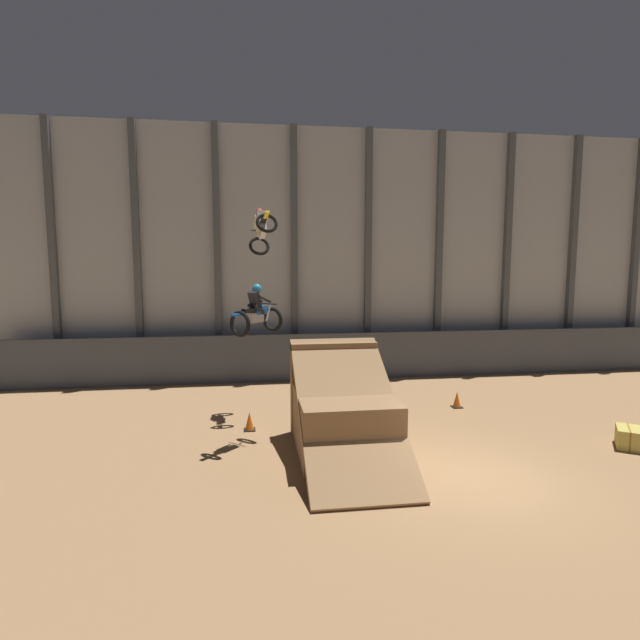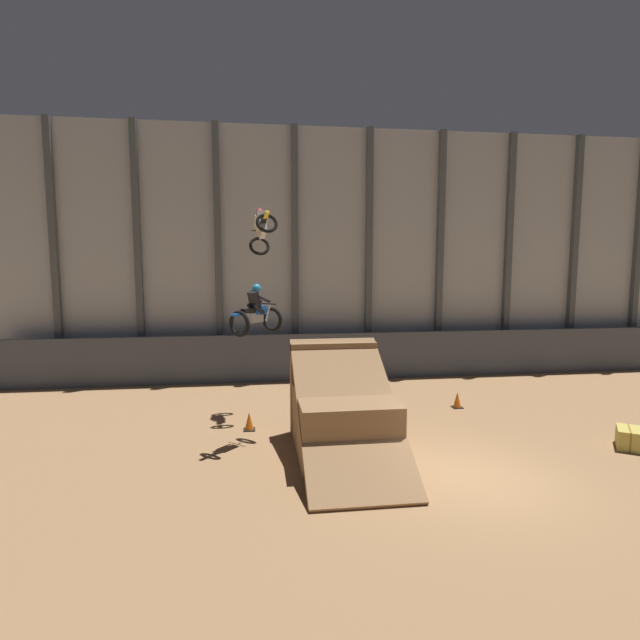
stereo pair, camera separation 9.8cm
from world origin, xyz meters
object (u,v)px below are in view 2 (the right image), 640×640
(rider_bike_left_air, at_px, (256,314))
(hay_bale_trackside, at_px, (629,438))
(traffic_cone_near_ramp, at_px, (249,421))
(traffic_cone_arena_edge, at_px, (457,400))
(dirt_ramp, at_px, (341,414))
(rider_bike_right_air, at_px, (262,229))

(rider_bike_left_air, distance_m, hay_bale_trackside, 11.09)
(traffic_cone_near_ramp, distance_m, hay_bale_trackside, 11.00)
(traffic_cone_near_ramp, relative_size, hay_bale_trackside, 0.54)
(rider_bike_left_air, xyz_separation_m, hay_bale_trackside, (10.34, -1.97, -3.47))
(traffic_cone_near_ramp, bearing_deg, traffic_cone_arena_edge, 10.85)
(rider_bike_left_air, relative_size, traffic_cone_near_ramp, 2.79)
(dirt_ramp, distance_m, rider_bike_left_air, 3.70)
(traffic_cone_near_ramp, height_order, hay_bale_trackside, traffic_cone_near_ramp)
(dirt_ramp, xyz_separation_m, hay_bale_trackside, (8.04, -1.00, -0.73))
(dirt_ramp, distance_m, traffic_cone_arena_edge, 5.94)
(dirt_ramp, xyz_separation_m, traffic_cone_near_ramp, (-2.55, 1.94, -0.73))
(dirt_ramp, relative_size, traffic_cone_arena_edge, 8.90)
(traffic_cone_near_ramp, height_order, traffic_cone_arena_edge, same)
(rider_bike_left_air, relative_size, hay_bale_trackside, 1.49)
(rider_bike_left_air, height_order, traffic_cone_near_ramp, rider_bike_left_air)
(rider_bike_left_air, bearing_deg, traffic_cone_arena_edge, 60.48)
(dirt_ramp, bearing_deg, rider_bike_right_air, 116.89)
(rider_bike_right_air, xyz_separation_m, traffic_cone_near_ramp, (-0.52, -2.06, -6.03))
(dirt_ramp, bearing_deg, rider_bike_left_air, 157.21)
(rider_bike_left_air, distance_m, traffic_cone_arena_edge, 8.29)
(hay_bale_trackside, bearing_deg, traffic_cone_near_ramp, 164.47)
(dirt_ramp, xyz_separation_m, rider_bike_left_air, (-2.30, 0.97, 2.74))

